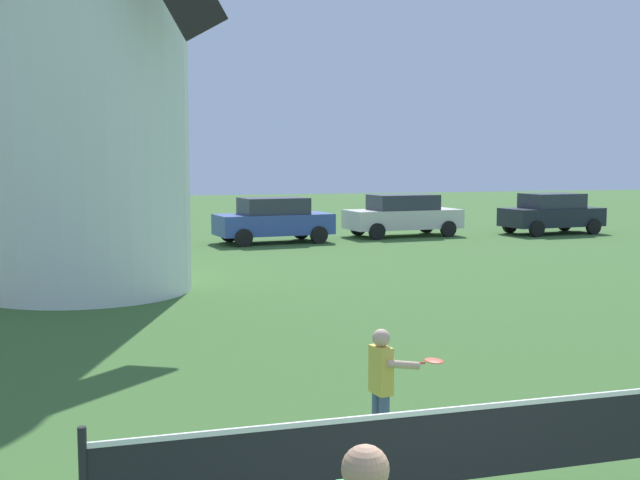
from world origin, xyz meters
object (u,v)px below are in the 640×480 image
object	(u,v)px
parked_car_blue	(274,220)
parked_car_black	(552,213)
player_far	(383,380)
parked_car_cream	(403,215)
tennis_net	(396,452)
parked_car_silver	(92,221)

from	to	relation	value
parked_car_blue	parked_car_black	xyz separation A→B (m)	(11.09, 0.23, -0.00)
player_far	parked_car_cream	distance (m)	21.99
tennis_net	parked_car_silver	world-z (taller)	parked_car_silver
parked_car_blue	parked_car_silver	bearing A→B (deg)	170.20
parked_car_cream	parked_car_black	size ratio (longest dim) A/B	1.10
parked_car_black	parked_car_blue	bearing A→B (deg)	-178.80
tennis_net	parked_car_blue	bearing A→B (deg)	79.20
player_far	parked_car_black	distance (m)	24.33
tennis_net	parked_car_black	size ratio (longest dim) A/B	1.14
parked_car_cream	player_far	bearing A→B (deg)	-113.02
parked_car_blue	parked_car_black	world-z (taller)	same
parked_car_silver	parked_car_blue	size ratio (longest dim) A/B	1.08
parked_car_silver	parked_car_cream	bearing A→B (deg)	-0.51
parked_car_black	parked_car_cream	bearing A→B (deg)	173.20
tennis_net	parked_car_black	xyz separation A→B (m)	(15.13, 21.42, 0.13)
player_far	parked_car_cream	bearing A→B (deg)	66.98
tennis_net	parked_car_black	distance (m)	26.22
player_far	parked_car_silver	bearing A→B (deg)	97.23
parked_car_cream	parked_car_black	xyz separation A→B (m)	(5.90, -0.70, -0.00)
parked_car_silver	parked_car_cream	size ratio (longest dim) A/B	1.01
parked_car_silver	parked_car_cream	world-z (taller)	same
parked_car_blue	player_far	bearing A→B (deg)	-100.04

